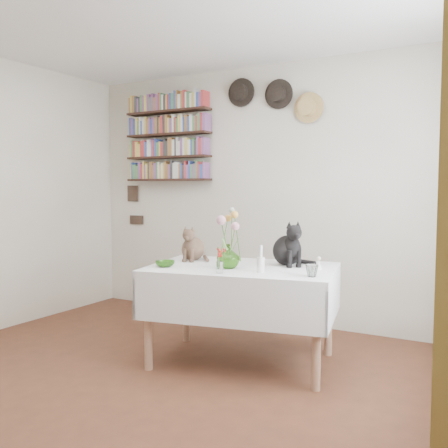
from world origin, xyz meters
The scene contains 14 objects.
room centered at (0.00, 0.00, 1.25)m, with size 4.08×4.58×2.58m.
dining_table centered at (0.36, 1.06, 0.55)m, with size 1.51×1.13×0.73m.
tabby_cat centered at (-0.14, 1.15, 0.87)m, with size 0.19×0.24×0.29m, color brown, non-canonical shape.
black_cat centered at (0.62, 1.29, 0.90)m, with size 0.23×0.29×0.35m, color black, non-canonical shape.
flower_vase centered at (0.31, 0.93, 0.82)m, with size 0.17×0.17×0.18m, color #6CBA3D.
green_bowl centered at (-0.13, 0.76, 0.75)m, with size 0.14×0.14×0.04m, color #6CBA3D.
drinking_glass centered at (0.96, 0.90, 0.77)m, with size 0.09×0.09×0.08m, color white.
candlestick centered at (0.59, 0.89, 0.79)m, with size 0.05×0.05×0.19m.
berry_jar centered at (0.36, 0.72, 0.82)m, with size 0.05×0.05×0.20m.
porcelain_figurine centered at (0.90, 1.20, 0.77)m, with size 0.05×0.05×0.09m.
flower_bouquet centered at (0.31, 0.95, 1.07)m, with size 0.17×0.12×0.39m.
bookshelf_unit centered at (-1.10, 2.16, 1.84)m, with size 1.00×0.16×0.91m.
wall_hats centered at (0.12, 2.19, 2.17)m, with size 0.98×0.09×0.48m.
wall_art_plaques centered at (-1.63, 2.23, 1.12)m, with size 0.21×0.02×0.44m.
Camera 1 is at (2.05, -2.22, 1.32)m, focal length 40.00 mm.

